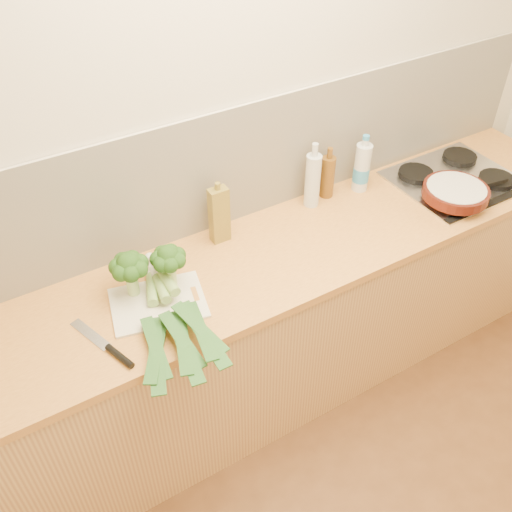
{
  "coord_description": "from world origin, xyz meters",
  "views": [
    {
      "loc": [
        -1.03,
        -0.32,
        2.46
      ],
      "look_at": [
        -0.18,
        1.1,
        1.02
      ],
      "focal_mm": 40.0,
      "sensor_mm": 36.0,
      "label": 1
    }
  ],
  "objects_px": {
    "chopping_board": "(158,303)",
    "gas_hob": "(456,179)",
    "chefs_knife": "(112,351)",
    "skillet": "(456,192)"
  },
  "relations": [
    {
      "from": "chefs_knife",
      "to": "skillet",
      "type": "height_order",
      "value": "skillet"
    },
    {
      "from": "chopping_board",
      "to": "skillet",
      "type": "height_order",
      "value": "skillet"
    },
    {
      "from": "gas_hob",
      "to": "chefs_knife",
      "type": "bearing_deg",
      "value": -174.94
    },
    {
      "from": "gas_hob",
      "to": "chefs_knife",
      "type": "xyz_separation_m",
      "value": [
        -1.82,
        -0.16,
        -0.01
      ]
    },
    {
      "from": "chopping_board",
      "to": "skillet",
      "type": "relative_size",
      "value": 0.8
    },
    {
      "from": "chefs_knife",
      "to": "skillet",
      "type": "relative_size",
      "value": 0.73
    },
    {
      "from": "chopping_board",
      "to": "gas_hob",
      "type": "bearing_deg",
      "value": 14.05
    },
    {
      "from": "gas_hob",
      "to": "chopping_board",
      "type": "xyz_separation_m",
      "value": [
        -1.59,
        -0.03,
        -0.01
      ]
    },
    {
      "from": "chopping_board",
      "to": "chefs_knife",
      "type": "distance_m",
      "value": 0.27
    },
    {
      "from": "gas_hob",
      "to": "chopping_board",
      "type": "bearing_deg",
      "value": -179.09
    }
  ]
}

